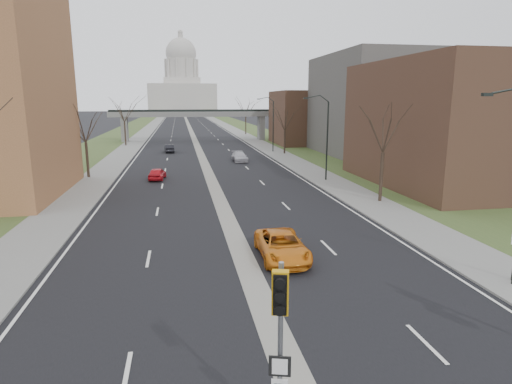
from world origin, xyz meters
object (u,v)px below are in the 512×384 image
object	(u,v)px
signal_pole_median	(280,324)
car_right_near	(282,246)
car_left_near	(157,174)
car_left_far	(169,148)
car_right_mid	(240,157)

from	to	relation	value
signal_pole_median	car_right_near	size ratio (longest dim) A/B	0.91
car_left_near	car_right_near	bearing A→B (deg)	113.84
car_left_near	car_left_far	size ratio (longest dim) A/B	0.95
car_right_near	car_left_far	bearing A→B (deg)	98.82
car_left_near	car_right_near	xyz separation A→B (m)	(7.63, -24.99, 0.07)
signal_pole_median	car_left_far	size ratio (longest dim) A/B	1.18
signal_pole_median	car_left_far	xyz separation A→B (m)	(-3.86, 61.94, -2.58)
car_right_near	car_right_mid	distance (m)	37.22
car_left_far	car_right_near	world-z (taller)	car_right_near
car_left_far	car_right_near	bearing A→B (deg)	92.72
car_left_far	car_right_mid	bearing A→B (deg)	122.77
car_right_mid	car_left_near	bearing A→B (deg)	-132.95
car_right_near	car_right_mid	size ratio (longest dim) A/B	1.13
car_left_far	car_right_near	distance (m)	50.12
car_left_near	car_left_far	distance (m)	24.67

